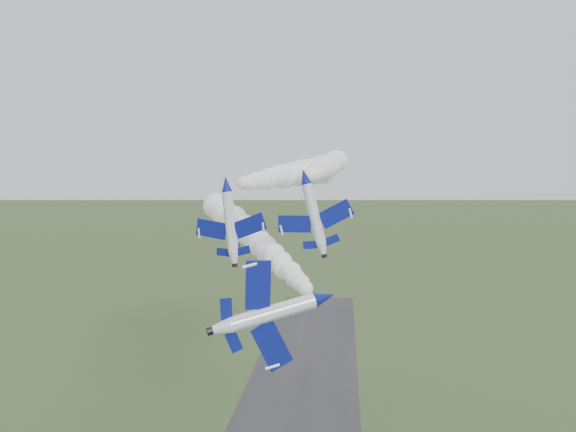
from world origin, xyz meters
name	(u,v)px	position (x,y,z in m)	size (l,w,h in m)	color
jet_lead	(325,298)	(6.78, -2.21, 32.52)	(6.91, 13.67, 11.45)	white
smoke_trail_jet_lead	(247,233)	(-7.73, 38.44, 35.41)	(5.77, 79.44, 5.77)	white
jet_pair_left	(226,184)	(-7.89, 19.50, 44.15)	(10.89, 12.77, 3.24)	white
smoke_trail_jet_pair_left	(292,175)	(-0.99, 48.83, 45.22)	(5.73, 54.46, 5.73)	white
jet_pair_right	(305,176)	(3.25, 18.98, 45.23)	(10.35, 12.76, 3.82)	white
smoke_trail_jet_pair_right	(326,167)	(5.28, 52.60, 46.70)	(4.98, 61.01, 4.98)	white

